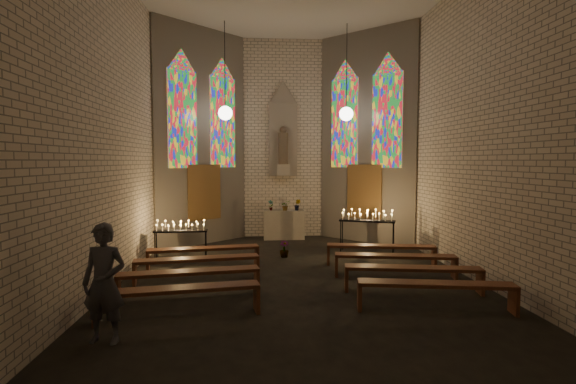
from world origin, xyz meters
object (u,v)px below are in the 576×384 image
object	(u,v)px
votive_stand_left	(181,228)
votive_stand_right	(367,218)
altar	(284,225)
aisle_flower_pot	(284,249)
visitor	(104,283)

from	to	relation	value
votive_stand_left	votive_stand_right	size ratio (longest dim) A/B	0.86
altar	votive_stand_left	bearing A→B (deg)	-132.54
aisle_flower_pot	votive_stand_right	world-z (taller)	votive_stand_right
votive_stand_left	votive_stand_right	xyz separation A→B (m)	(5.34, 0.82, 0.13)
votive_stand_right	visitor	bearing A→B (deg)	-110.83
votive_stand_right	visitor	xyz separation A→B (m)	(-5.55, -6.30, -0.13)
votive_stand_right	visitor	world-z (taller)	visitor
votive_stand_left	aisle_flower_pot	bearing A→B (deg)	2.91
aisle_flower_pot	votive_stand_left	xyz separation A→B (m)	(-2.83, -0.27, 0.67)
altar	visitor	xyz separation A→B (m)	(-3.21, -8.75, 0.40)
votive_stand_left	altar	bearing A→B (deg)	44.91
aisle_flower_pot	votive_stand_left	distance (m)	2.92
altar	visitor	bearing A→B (deg)	-110.15
altar	votive_stand_right	bearing A→B (deg)	-46.38
aisle_flower_pot	visitor	size ratio (longest dim) A/B	0.26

